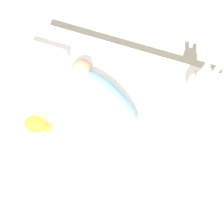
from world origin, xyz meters
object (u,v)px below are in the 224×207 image
pillow (36,69)px  bunny_plush (201,80)px  turtle_plush (36,125)px  swaddled_baby (105,93)px

pillow → bunny_plush: bunny_plush is taller
bunny_plush → turtle_plush: bunny_plush is taller
pillow → bunny_plush: size_ratio=1.09×
swaddled_baby → turtle_plush: (-0.35, -0.33, -0.03)m
swaddled_baby → turtle_plush: bearing=72.7°
turtle_plush → bunny_plush: bearing=32.6°
turtle_plush → pillow: bearing=112.8°
bunny_plush → swaddled_baby: bearing=-155.5°
pillow → turtle_plush: size_ratio=1.89×
pillow → bunny_plush: 1.09m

